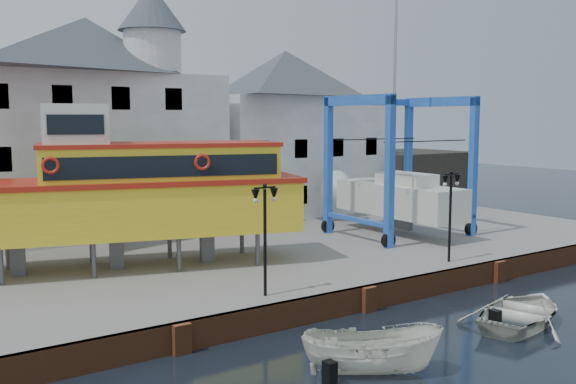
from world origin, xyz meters
TOP-DOWN VIEW (x-y plane):
  - ground at (0.00, 0.00)m, footprint 140.00×140.00m
  - hardstanding at (0.00, 11.00)m, footprint 44.00×22.00m
  - quay_wall at (-0.00, 0.10)m, footprint 44.00×0.47m
  - building_white_main at (-4.87, 18.39)m, footprint 14.00×8.30m
  - building_white_right at (9.00, 19.00)m, footprint 12.00×8.00m
  - shed_dark at (19.00, 17.00)m, footprint 8.00×7.00m
  - lamp_post_left at (-4.00, 1.20)m, footprint 1.12×0.32m
  - lamp_post_right at (6.00, 1.20)m, footprint 1.12×0.32m
  - tour_boat at (-7.02, 8.54)m, footprint 16.86×8.24m
  - travel_lift at (9.07, 8.53)m, footprint 7.06×9.93m
  - motorboat_a at (-4.03, -4.76)m, footprint 4.40×3.65m
  - motorboat_b at (3.87, -4.29)m, footprint 6.06×5.08m

SIDE VIEW (x-z plane):
  - ground at x=0.00m, z-range 0.00..0.00m
  - motorboat_a at x=-4.03m, z-range -0.82..0.82m
  - motorboat_b at x=3.87m, z-range -0.54..0.54m
  - hardstanding at x=0.00m, z-range 0.00..1.00m
  - quay_wall at x=0.00m, z-range 0.00..1.00m
  - shed_dark at x=19.00m, z-range 1.00..5.00m
  - travel_lift at x=9.07m, z-range -3.99..10.96m
  - lamp_post_left at x=-4.00m, z-range 2.07..6.27m
  - lamp_post_right at x=6.00m, z-range 2.07..6.27m
  - tour_boat at x=-7.02m, z-range 0.80..7.95m
  - building_white_right at x=9.00m, z-range 1.00..12.20m
  - building_white_main at x=-4.87m, z-range 0.34..14.34m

